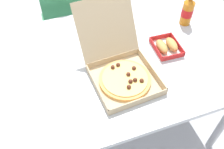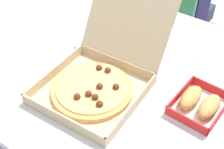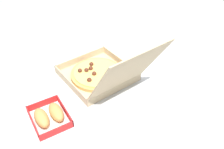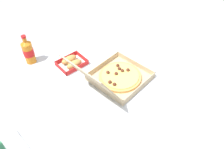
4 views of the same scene
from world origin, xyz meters
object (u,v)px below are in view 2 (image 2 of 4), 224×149
(chair, at_px, (170,27))
(paper_menu, at_px, (187,44))
(pizza_box_open, at_px, (99,75))
(bread_side_box, at_px, (200,103))

(chair, relative_size, paper_menu, 3.95)
(pizza_box_open, height_order, paper_menu, pizza_box_open)
(chair, xyz_separation_m, paper_menu, (0.29, -0.46, 0.26))
(chair, distance_m, bread_side_box, 0.95)
(pizza_box_open, xyz_separation_m, bread_side_box, (0.33, 0.11, -0.02))
(bread_side_box, xyz_separation_m, paper_menu, (-0.19, 0.31, -0.02))
(bread_side_box, distance_m, paper_menu, 0.37)
(chair, xyz_separation_m, bread_side_box, (0.47, -0.77, 0.28))
(chair, bearing_deg, paper_menu, -58.16)
(chair, relative_size, pizza_box_open, 1.57)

